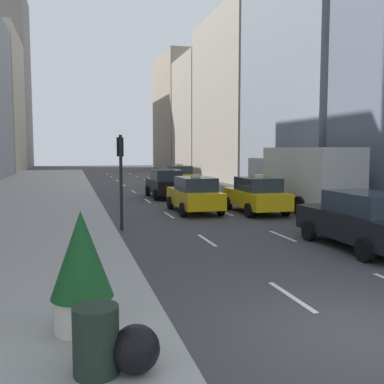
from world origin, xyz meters
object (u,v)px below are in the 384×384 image
sedan_silver_behind (362,220)px  planter_with_shrub (82,269)px  taxi_second (256,195)px  taxi_third (195,194)px  sedan_black_near (166,183)px  traffic_light_pole (121,167)px  trash_can (96,340)px  box_truck (300,176)px  taxi_lead (179,176)px

sedan_silver_behind → planter_with_shrub: planter_with_shrub is taller
taxi_second → taxi_third: (-2.80, 0.97, 0.00)m
taxi_third → sedan_black_near: (-0.00, 6.88, 0.03)m
taxi_second → traffic_light_pole: bearing=-157.3°
taxi_third → sedan_black_near: taxi_third is taller
taxi_third → sedan_silver_behind: size_ratio=0.92×
sedan_silver_behind → sedan_black_near: bearing=100.0°
taxi_second → trash_can: taxi_second is taller
taxi_third → sedan_black_near: bearing=90.0°
taxi_second → planter_with_shrub: size_ratio=2.26×
sedan_silver_behind → box_truck: box_truck is taller
taxi_second → sedan_black_near: 8.34m
trash_can → sedan_silver_behind: bearing=36.0°
taxi_second → taxi_third: bearing=160.9°
planter_with_shrub → box_truck: bearing=50.2°
taxi_second → planter_with_shrub: 15.20m
sedan_black_near → trash_can: bearing=-104.1°
box_truck → trash_can: size_ratio=9.33×
taxi_lead → taxi_second: (0.00, -15.82, 0.00)m
taxi_third → traffic_light_pole: bearing=-136.2°
taxi_third → trash_can: (-5.51, -15.10, -0.28)m
taxi_third → box_truck: size_ratio=0.52×
taxi_second → planter_with_shrub: planter_with_shrub is taller
sedan_silver_behind → planter_with_shrub: 9.59m
taxi_third → planter_with_shrub: bearing=-112.5°
taxi_third → trash_can: bearing=-110.1°
trash_can → sedan_black_near: bearing=75.9°
sedan_silver_behind → traffic_light_pole: (-6.75, 5.29, 1.51)m
trash_can → traffic_light_pole: bearing=82.1°
taxi_second → sedan_black_near: taxi_second is taller
sedan_black_near → box_truck: bearing=-51.3°
taxi_third → box_truck: box_truck is taller
sedan_black_near → sedan_silver_behind: size_ratio=0.95×
taxi_third → planter_with_shrub: planter_with_shrub is taller
sedan_black_near → sedan_silver_behind: 16.20m
taxi_second → traffic_light_pole: traffic_light_pole is taller
sedan_black_near → sedan_silver_behind: bearing=-80.0°
box_truck → planter_with_shrub: size_ratio=4.31×
sedan_silver_behind → trash_can: size_ratio=5.32×
planter_with_shrub → traffic_light_pole: traffic_light_pole is taller
taxi_second → sedan_silver_behind: bearing=-90.0°
trash_can → traffic_light_pole: traffic_light_pole is taller
sedan_black_near → traffic_light_pole: traffic_light_pole is taller
taxi_second → trash_can: 16.40m
taxi_lead → sedan_silver_behind: size_ratio=0.92×
trash_can → planter_with_shrub: planter_with_shrub is taller
taxi_second → taxi_third: size_ratio=1.00×
taxi_second → box_truck: box_truck is taller
taxi_third → traffic_light_pole: traffic_light_pole is taller
sedan_silver_behind → planter_with_shrub: (-8.44, -4.53, 0.25)m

